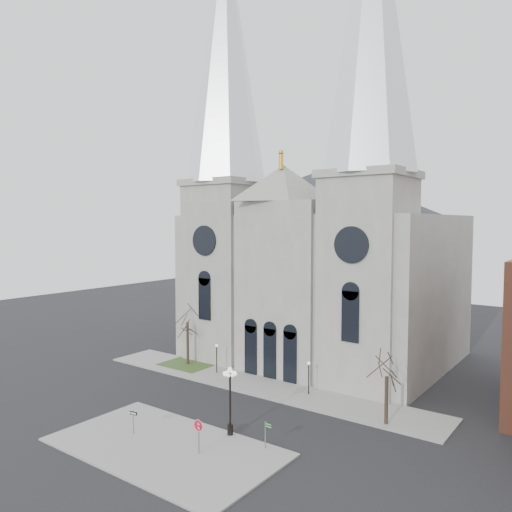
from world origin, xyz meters
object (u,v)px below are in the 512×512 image
Objects in this scene: globe_lamp at (230,392)px; one_way_sign at (133,417)px; street_name_sign at (266,432)px; stop_sign at (199,429)px.

globe_lamp is 2.94× the size of one_way_sign.
street_name_sign is at bearing -4.47° from globe_lamp.
stop_sign is 1.23× the size of street_name_sign.
one_way_sign is at bearing -145.99° from globe_lamp.
one_way_sign is at bearing -152.59° from stop_sign.
globe_lamp reaches higher than stop_sign.
stop_sign is at bearing -9.02° from one_way_sign.
stop_sign is 6.72m from one_way_sign.
street_name_sign is at bearing 8.23° from one_way_sign.
stop_sign is at bearing -132.36° from street_name_sign.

